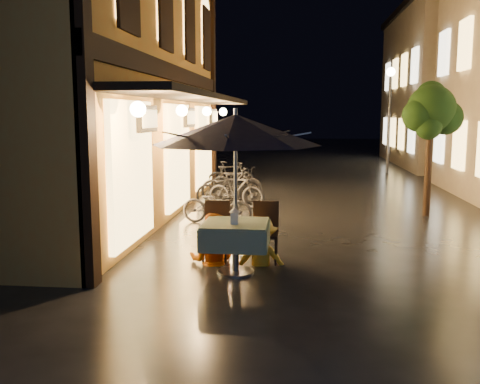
# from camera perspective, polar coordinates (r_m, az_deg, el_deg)

# --- Properties ---
(ground) EXTENTS (90.00, 90.00, 0.00)m
(ground) POSITION_cam_1_polar(r_m,az_deg,el_deg) (8.66, 10.19, -7.75)
(ground) COLOR black
(ground) RESTS_ON ground
(west_building) EXTENTS (5.90, 11.40, 7.40)m
(west_building) POSITION_cam_1_polar(r_m,az_deg,el_deg) (13.39, -16.67, 13.68)
(west_building) COLOR orange
(west_building) RESTS_ON ground
(east_building_far) EXTENTS (7.30, 10.30, 7.30)m
(east_building_far) POSITION_cam_1_polar(r_m,az_deg,el_deg) (27.56, 23.77, 10.28)
(east_building_far) COLOR #B3A48C
(east_building_far) RESTS_ON ground
(street_tree) EXTENTS (1.43, 1.20, 3.15)m
(street_tree) POSITION_cam_1_polar(r_m,az_deg,el_deg) (13.17, 19.76, 8.01)
(street_tree) COLOR black
(street_tree) RESTS_ON ground
(streetlamp_far) EXTENTS (0.36, 0.36, 4.23)m
(streetlamp_far) POSITION_cam_1_polar(r_m,az_deg,el_deg) (22.61, 15.68, 9.37)
(streetlamp_far) COLOR #59595E
(streetlamp_far) RESTS_ON ground
(cafe_table) EXTENTS (0.99, 0.99, 0.78)m
(cafe_table) POSITION_cam_1_polar(r_m,az_deg,el_deg) (8.00, -0.47, -4.61)
(cafe_table) COLOR #59595E
(cafe_table) RESTS_ON ground
(patio_umbrella) EXTENTS (2.50, 2.50, 2.46)m
(patio_umbrella) POSITION_cam_1_polar(r_m,az_deg,el_deg) (7.80, -0.48, 6.63)
(patio_umbrella) COLOR #59595E
(patio_umbrella) RESTS_ON ground
(cafe_chair_left) EXTENTS (0.42, 0.42, 0.97)m
(cafe_chair_left) POSITION_cam_1_polar(r_m,az_deg,el_deg) (8.78, -2.50, -3.79)
(cafe_chair_left) COLOR black
(cafe_chair_left) RESTS_ON ground
(cafe_chair_right) EXTENTS (0.42, 0.42, 0.97)m
(cafe_chair_right) POSITION_cam_1_polar(r_m,az_deg,el_deg) (8.70, 2.73, -3.91)
(cafe_chair_right) COLOR black
(cafe_chair_right) RESTS_ON ground
(table_lantern) EXTENTS (0.16, 0.16, 0.25)m
(table_lantern) POSITION_cam_1_polar(r_m,az_deg,el_deg) (7.81, -0.58, -2.45)
(table_lantern) COLOR white
(table_lantern) RESTS_ON cafe_table
(person_orange) EXTENTS (0.80, 0.64, 1.57)m
(person_orange) POSITION_cam_1_polar(r_m,az_deg,el_deg) (8.58, -3.03, -2.38)
(person_orange) COLOR #C15402
(person_orange) RESTS_ON ground
(person_yellow) EXTENTS (1.01, 0.65, 1.47)m
(person_yellow) POSITION_cam_1_polar(r_m,az_deg,el_deg) (8.47, 2.23, -2.86)
(person_yellow) COLOR yellow
(person_yellow) RESTS_ON ground
(bicycle_0) EXTENTS (1.65, 0.81, 0.83)m
(bicycle_0) POSITION_cam_1_polar(r_m,az_deg,el_deg) (11.66, -2.46, -1.39)
(bicycle_0) COLOR #222228
(bicycle_0) RESTS_ON ground
(bicycle_1) EXTENTS (1.55, 0.75, 0.90)m
(bicycle_1) POSITION_cam_1_polar(r_m,az_deg,el_deg) (13.67, -0.45, 0.19)
(bicycle_1) COLOR #222228
(bicycle_1) RESTS_ON ground
(bicycle_2) EXTENTS (1.79, 1.13, 0.89)m
(bicycle_2) POSITION_cam_1_polar(r_m,az_deg,el_deg) (14.08, -1.32, 0.41)
(bicycle_2) COLOR black
(bicycle_2) RESTS_ON ground
(bicycle_3) EXTENTS (1.69, 0.64, 0.99)m
(bicycle_3) POSITION_cam_1_polar(r_m,az_deg,el_deg) (14.38, -0.91, 0.79)
(bicycle_3) COLOR black
(bicycle_3) RESTS_ON ground
(bicycle_4) EXTENTS (1.72, 1.15, 0.86)m
(bicycle_4) POSITION_cam_1_polar(r_m,az_deg,el_deg) (15.69, -0.30, 1.17)
(bicycle_4) COLOR black
(bicycle_4) RESTS_ON ground
(bicycle_5) EXTENTS (1.57, 0.92, 0.91)m
(bicycle_5) POSITION_cam_1_polar(r_m,az_deg,el_deg) (16.87, -1.00, 1.76)
(bicycle_5) COLOR black
(bicycle_5) RESTS_ON ground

